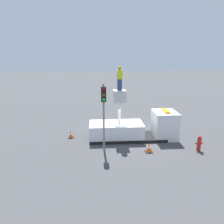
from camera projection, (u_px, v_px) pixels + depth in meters
ground_plane at (127, 139)px, 17.64m from camera, size 120.00×120.00×0.00m
bucket_truck at (135, 128)px, 17.44m from camera, size 6.93×2.13×3.96m
worker at (120, 79)px, 16.28m from camera, size 0.40×0.26×1.75m
traffic_light_pole at (104, 105)px, 14.68m from camera, size 0.34×0.57×4.72m
fire_hydrant at (199, 143)px, 15.34m from camera, size 0.52×0.28×1.14m
traffic_cone_rear at (71, 135)px, 17.71m from camera, size 0.43×0.43×0.60m
traffic_cone_curbside at (149, 148)px, 15.22m from camera, size 0.52×0.52×0.65m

